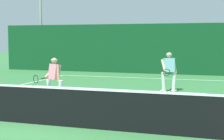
{
  "coord_description": "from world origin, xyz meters",
  "views": [
    {
      "loc": [
        4.5,
        -7.81,
        2.2
      ],
      "look_at": [
        0.42,
        4.89,
        1.0
      ],
      "focal_mm": 56.05,
      "sensor_mm": 36.0,
      "label": 1
    }
  ],
  "objects": [
    {
      "name": "light_pole",
      "position": [
        -8.28,
        15.01,
        4.7
      ],
      "size": [
        0.55,
        0.44,
        7.69
      ],
      "color": "#9EA39E",
      "rests_on": "ground_plane"
    },
    {
      "name": "court_line_baseline_far",
      "position": [
        0.0,
        11.23,
        0.0
      ],
      "size": [
        9.37,
        0.1,
        0.01
      ],
      "primitive_type": "cube",
      "color": "white",
      "rests_on": "ground_plane"
    },
    {
      "name": "player_near",
      "position": [
        -1.15,
        3.14,
        0.84
      ],
      "size": [
        1.07,
        0.84,
        1.54
      ],
      "rotation": [
        0.0,
        0.0,
        2.68
      ],
      "color": "silver",
      "rests_on": "ground_plane"
    },
    {
      "name": "court_line_centre",
      "position": [
        0.0,
        3.2,
        0.0
      ],
      "size": [
        0.1,
        6.4,
        0.01
      ],
      "primitive_type": "cube",
      "color": "white",
      "rests_on": "ground_plane"
    },
    {
      "name": "tennis_ball_extra",
      "position": [
        1.04,
        5.14,
        0.03
      ],
      "size": [
        0.07,
        0.07,
        0.07
      ],
      "primitive_type": "sphere",
      "color": "#D1E033",
      "rests_on": "ground_plane"
    },
    {
      "name": "player_far",
      "position": [
        2.34,
        6.61,
        0.9
      ],
      "size": [
        0.71,
        0.94,
        1.64
      ],
      "rotation": [
        0.0,
        0.0,
        3.59
      ],
      "color": "silver",
      "rests_on": "ground_plane"
    },
    {
      "name": "tennis_net",
      "position": [
        0.0,
        0.0,
        0.51
      ],
      "size": [
        10.27,
        0.09,
        1.09
      ],
      "color": "#1E4723",
      "rests_on": "ground_plane"
    },
    {
      "name": "tennis_ball",
      "position": [
        -2.39,
        5.78,
        0.03
      ],
      "size": [
        0.07,
        0.07,
        0.07
      ],
      "primitive_type": "sphere",
      "color": "#D1E033",
      "rests_on": "ground_plane"
    },
    {
      "name": "court_line_service",
      "position": [
        0.0,
        6.56,
        0.0
      ],
      "size": [
        7.64,
        0.1,
        0.01
      ],
      "primitive_type": "cube",
      "color": "white",
      "rests_on": "ground_plane"
    },
    {
      "name": "back_fence_windscreen",
      "position": [
        0.0,
        13.81,
        1.57
      ],
      "size": [
        20.45,
        0.12,
        3.13
      ],
      "primitive_type": "cube",
      "color": "#0F4320",
      "rests_on": "ground_plane"
    },
    {
      "name": "ground_plane",
      "position": [
        0.0,
        0.0,
        0.0
      ],
      "size": [
        80.0,
        80.0,
        0.0
      ],
      "primitive_type": "plane",
      "color": "#387B41"
    }
  ]
}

